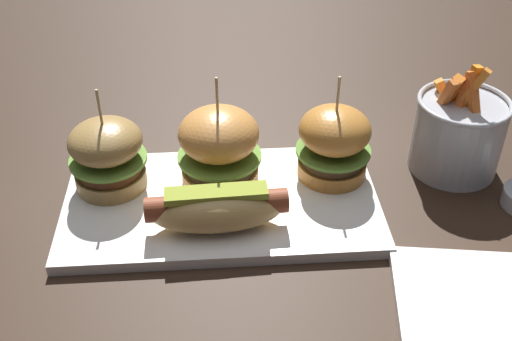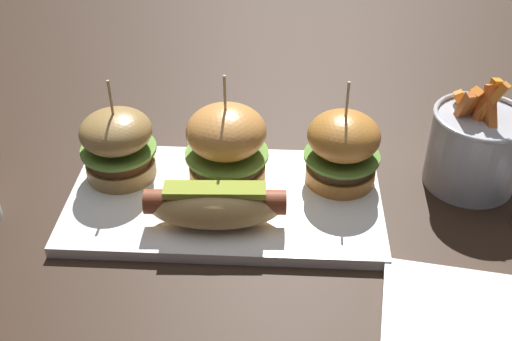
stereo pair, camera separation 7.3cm
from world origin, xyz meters
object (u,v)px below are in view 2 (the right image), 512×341
(slider_center, at_px, (225,144))
(platter_main, at_px, (225,200))
(slider_left, at_px, (118,144))
(slider_right, at_px, (343,148))
(hot_dog, at_px, (215,205))
(fries_bucket, at_px, (475,147))

(slider_center, bearing_deg, platter_main, -86.18)
(platter_main, height_order, slider_left, slider_left)
(slider_left, xyz_separation_m, slider_right, (0.28, 0.00, 0.00))
(slider_center, bearing_deg, slider_left, 179.75)
(hot_dog, bearing_deg, slider_center, 88.12)
(slider_right, bearing_deg, slider_center, -178.54)
(hot_dog, xyz_separation_m, slider_center, (0.00, 0.09, 0.02))
(slider_right, bearing_deg, hot_dog, -148.28)
(platter_main, height_order, slider_center, slider_center)
(platter_main, relative_size, slider_right, 2.74)
(hot_dog, relative_size, fries_bucket, 1.07)
(slider_left, xyz_separation_m, fries_bucket, (0.44, 0.03, -0.01))
(slider_left, bearing_deg, slider_right, 0.64)
(slider_left, relative_size, fries_bucket, 0.89)
(platter_main, relative_size, slider_left, 2.83)
(slider_left, bearing_deg, fries_bucket, 3.34)
(platter_main, xyz_separation_m, slider_left, (-0.13, 0.04, 0.05))
(platter_main, height_order, fries_bucket, fries_bucket)
(hot_dog, distance_m, slider_center, 0.09)
(slider_right, height_order, fries_bucket, slider_right)
(hot_dog, distance_m, slider_right, 0.17)
(slider_left, distance_m, slider_center, 0.13)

